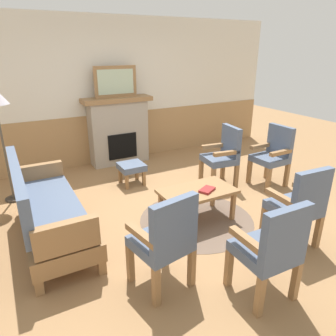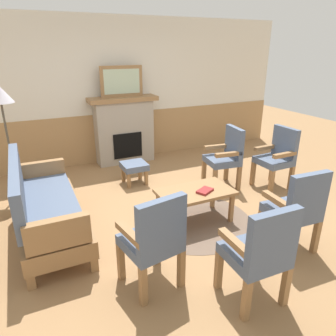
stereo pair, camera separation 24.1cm
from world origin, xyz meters
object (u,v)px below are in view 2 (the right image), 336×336
Objects in this scene: book_on_table at (205,191)px; floor_lamp_by_couch at (1,101)px; coffee_table at (195,194)px; armchair_near_fireplace at (278,155)px; armchair_corner_left at (154,238)px; armchair_front_left at (260,251)px; couch at (46,208)px; armchair_by_window_left at (226,155)px; footstool at (134,167)px; armchair_front_center at (296,207)px; fireplace at (124,129)px; framed_picture at (122,81)px.

book_on_table is 3.06m from floor_lamp_by_couch.
armchair_near_fireplace is (1.74, 0.40, 0.15)m from coffee_table.
armchair_corner_left is at bearing -154.31° from armchair_near_fireplace.
armchair_near_fireplace is at bearing 13.01° from coffee_table.
armchair_near_fireplace is 2.98m from armchair_corner_left.
floor_lamp_by_couch reaches higher than book_on_table.
floor_lamp_by_couch reaches higher than coffee_table.
floor_lamp_by_couch is (-1.89, 3.27, 0.91)m from armchair_front_left.
couch is 1.84× the size of armchair_by_window_left.
footstool is 2.70m from armchair_front_center.
armchair_near_fireplace is at bearing -50.24° from fireplace.
book_on_table is 0.22× the size of armchair_by_window_left.
floor_lamp_by_couch is at bearing 161.36° from armchair_by_window_left.
framed_picture reaches higher than book_on_table.
footstool is at bearing -10.05° from floor_lamp_by_couch.
couch is 1.07× the size of floor_lamp_by_couch.
coffee_table is (0.10, -2.61, -0.27)m from fireplace.
couch is at bearing -127.50° from framed_picture.
framed_picture is (0.00, 0.00, 0.91)m from fireplace.
armchair_front_left is (-1.95, -1.85, 0.00)m from armchair_near_fireplace.
coffee_table is 1.53m from footstool.
armchair_front_center is at bearing -127.16° from armchair_near_fireplace.
footstool is at bearing 151.74° from armchair_near_fireplace.
fireplace is 2.29m from floor_lamp_by_couch.
floor_lamp_by_couch reaches higher than armchair_front_left.
floor_lamp_by_couch is (-2.76, 2.83, 0.91)m from armchair_front_center.
footstool is at bearing 36.08° from couch.
coffee_table is 0.98× the size of armchair_by_window_left.
floor_lamp_by_couch is (-3.83, 1.41, 0.91)m from armchair_near_fireplace.
fireplace reaches higher than armchair_corner_left.
floor_lamp_by_couch reaches higher than footstool.
fireplace is at bearing 79.65° from footstool.
coffee_table is at bearing 136.44° from book_on_table.
couch is 1.88× the size of coffee_table.
framed_picture is 0.82× the size of armchair_corner_left.
floor_lamp_by_couch is at bearing 159.75° from armchair_near_fireplace.
armchair_corner_left is (-2.69, -1.29, 0.00)m from armchair_near_fireplace.
floor_lamp_by_couch is (-1.79, 0.32, 1.17)m from footstool.
footstool is at bearing -100.35° from fireplace.
book_on_table is at bearing -41.06° from floor_lamp_by_couch.
couch is 1.56m from armchair_corner_left.
coffee_table is 0.14m from book_on_table.
armchair_front_left is 0.93m from armchair_corner_left.
armchair_front_center is 1.00× the size of armchair_corner_left.
armchair_near_fireplace is (3.52, -0.02, 0.14)m from couch.
armchair_front_center is at bearing -78.04° from fireplace.
armchair_corner_left is (-0.74, 0.56, 0.00)m from armchair_front_left.
couch is 1.77m from floor_lamp_by_couch.
armchair_by_window_left is 1.00× the size of armchair_corner_left.
fireplace reaches higher than book_on_table.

